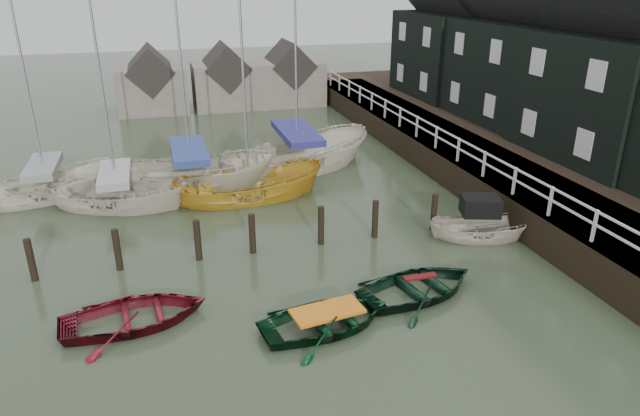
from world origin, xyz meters
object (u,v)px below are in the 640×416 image
object	(u,v)px
rowboat_green	(327,327)
rowboat_dkgreen	(419,294)
sailboat_d	(298,168)
motorboat	(480,235)
sailboat_a	(119,205)
sailboat_e	(49,196)
rowboat_red	(137,323)
sailboat_b	(192,186)
sailboat_c	(249,197)

from	to	relation	value
rowboat_green	rowboat_dkgreen	xyz separation A→B (m)	(3.09, 0.87, 0.00)
rowboat_dkgreen	sailboat_d	world-z (taller)	sailboat_d
motorboat	sailboat_a	distance (m)	14.20
sailboat_d	sailboat_e	size ratio (longest dim) A/B	1.26
rowboat_red	sailboat_b	distance (m)	10.63
sailboat_c	sailboat_e	xyz separation A→B (m)	(-8.15, 2.35, 0.06)
rowboat_red	rowboat_green	bearing A→B (deg)	-114.62
sailboat_d	sailboat_e	bearing A→B (deg)	76.24
sailboat_d	sailboat_e	world-z (taller)	sailboat_d
rowboat_green	sailboat_b	bearing A→B (deg)	4.09
sailboat_c	rowboat_red	bearing A→B (deg)	149.21
motorboat	sailboat_d	world-z (taller)	sailboat_d
rowboat_green	sailboat_d	size ratio (longest dim) A/B	0.27
rowboat_dkgreen	motorboat	bearing A→B (deg)	-64.12
sailboat_d	sailboat_e	distance (m)	11.03
rowboat_red	rowboat_dkgreen	distance (m)	8.04
rowboat_red	sailboat_e	distance (m)	11.36
motorboat	sailboat_a	bearing A→B (deg)	79.03
rowboat_red	sailboat_b	world-z (taller)	sailboat_b
rowboat_green	sailboat_d	bearing A→B (deg)	-18.92
rowboat_red	rowboat_dkgreen	world-z (taller)	rowboat_red
sailboat_a	sailboat_b	size ratio (longest dim) A/B	0.82
rowboat_green	sailboat_c	xyz separation A→B (m)	(-0.41, 10.02, 0.01)
sailboat_a	sailboat_d	size ratio (longest dim) A/B	0.79
rowboat_dkgreen	sailboat_d	xyz separation A→B (m)	(-0.64, 12.19, 0.06)
sailboat_a	motorboat	bearing A→B (deg)	-95.76
motorboat	sailboat_b	bearing A→B (deg)	66.54
rowboat_dkgreen	sailboat_a	distance (m)	13.04
motorboat	sailboat_c	bearing A→B (deg)	66.78
sailboat_a	sailboat_c	distance (m)	5.27
motorboat	sailboat_d	xyz separation A→B (m)	(-4.41, 9.24, -0.06)
rowboat_red	sailboat_c	distance (m)	9.54
rowboat_red	motorboat	xyz separation A→B (m)	(11.78, 2.22, 0.12)
rowboat_green	sailboat_a	world-z (taller)	sailboat_a
sailboat_a	rowboat_dkgreen	bearing A→B (deg)	-115.42
rowboat_dkgreen	sailboat_c	distance (m)	9.80
rowboat_green	sailboat_a	bearing A→B (deg)	19.94
sailboat_b	sailboat_e	distance (m)	5.93
rowboat_red	rowboat_green	world-z (taller)	rowboat_red
rowboat_dkgreen	sailboat_e	size ratio (longest dim) A/B	0.36
motorboat	sailboat_c	world-z (taller)	sailboat_c
sailboat_c	sailboat_e	world-z (taller)	sailboat_e
rowboat_red	sailboat_b	xyz separation A→B (m)	(2.28, 10.38, 0.06)
rowboat_green	sailboat_c	world-z (taller)	sailboat_c
motorboat	sailboat_d	distance (m)	10.24
sailboat_c	sailboat_e	size ratio (longest dim) A/B	0.93
rowboat_dkgreen	motorboat	world-z (taller)	motorboat
rowboat_red	sailboat_e	size ratio (longest dim) A/B	0.36
motorboat	sailboat_d	bearing A→B (deg)	42.75
rowboat_red	sailboat_d	xyz separation A→B (m)	(7.36, 11.46, 0.06)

